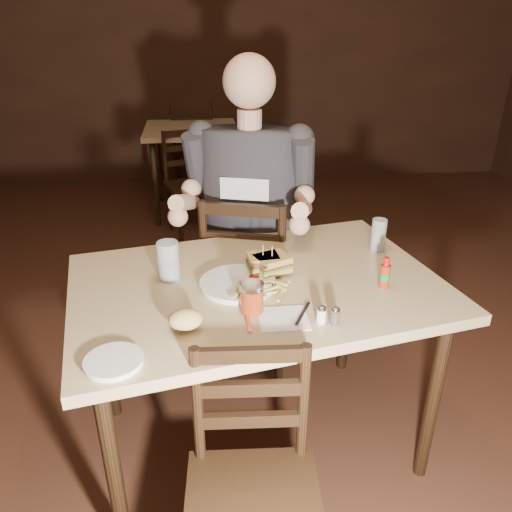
{
  "coord_description": "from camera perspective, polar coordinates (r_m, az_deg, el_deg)",
  "views": [
    {
      "loc": [
        -0.29,
        -1.92,
        1.63
      ],
      "look_at": [
        -0.13,
        -0.3,
        0.85
      ],
      "focal_mm": 35.0,
      "sensor_mm": 36.0,
      "label": 1
    }
  ],
  "objects": [
    {
      "name": "room_shell",
      "position": [
        1.96,
        3.25,
        18.72
      ],
      "size": [
        7.0,
        7.0,
        7.0
      ],
      "color": "black",
      "rests_on": "ground"
    },
    {
      "name": "main_table",
      "position": [
        1.84,
        0.15,
        -4.97
      ],
      "size": [
        1.46,
        1.12,
        0.77
      ],
      "rotation": [
        0.0,
        0.0,
        0.21
      ],
      "color": "tan",
      "rests_on": "ground"
    },
    {
      "name": "bg_table",
      "position": [
        4.53,
        -7.39,
        13.26
      ],
      "size": [
        0.82,
        0.82,
        0.77
      ],
      "rotation": [
        0.0,
        0.0,
        0.03
      ],
      "color": "tan",
      "rests_on": "ground"
    },
    {
      "name": "chair_far",
      "position": [
        2.47,
        -0.6,
        -2.66
      ],
      "size": [
        0.54,
        0.57,
        0.93
      ],
      "primitive_type": null,
      "rotation": [
        0.0,
        0.0,
        2.87
      ],
      "color": "black",
      "rests_on": "ground"
    },
    {
      "name": "chair_near",
      "position": [
        1.55,
        -0.3,
        -26.65
      ],
      "size": [
        0.4,
        0.43,
        0.82
      ],
      "primitive_type": null,
      "rotation": [
        0.0,
        0.0,
        -0.05
      ],
      "color": "black",
      "rests_on": "ground"
    },
    {
      "name": "bg_chair_far",
      "position": [
        5.11,
        -7.12,
        12.25
      ],
      "size": [
        0.43,
        0.48,
        0.94
      ],
      "primitive_type": null,
      "rotation": [
        0.0,
        0.0,
        3.14
      ],
      "color": "black",
      "rests_on": "ground"
    },
    {
      "name": "bg_chair_near",
      "position": [
        4.06,
        -7.35,
        7.96
      ],
      "size": [
        0.5,
        0.52,
        0.83
      ],
      "primitive_type": null,
      "rotation": [
        0.0,
        0.0,
        0.34
      ],
      "color": "black",
      "rests_on": "ground"
    },
    {
      "name": "diner",
      "position": [
        2.22,
        -0.93,
        8.82
      ],
      "size": [
        0.7,
        0.61,
        1.03
      ],
      "primitive_type": null,
      "rotation": [
        0.0,
        0.0,
        -0.27
      ],
      "color": "#2B292D",
      "rests_on": "chair_far"
    },
    {
      "name": "dinner_plate",
      "position": [
        1.77,
        -2.09,
        -3.27
      ],
      "size": [
        0.31,
        0.31,
        0.02
      ],
      "primitive_type": "cylinder",
      "rotation": [
        0.0,
        0.0,
        0.21
      ],
      "color": "white",
      "rests_on": "main_table"
    },
    {
      "name": "sandwich_left",
      "position": [
        1.84,
        0.81,
        -0.19
      ],
      "size": [
        0.12,
        0.1,
        0.1
      ],
      "primitive_type": null,
      "rotation": [
        0.0,
        0.0,
        0.12
      ],
      "color": "gold",
      "rests_on": "dinner_plate"
    },
    {
      "name": "sandwich_right",
      "position": [
        1.83,
        1.85,
        -0.27
      ],
      "size": [
        0.15,
        0.14,
        0.1
      ],
      "primitive_type": null,
      "rotation": [
        0.0,
        0.0,
        0.41
      ],
      "color": "gold",
      "rests_on": "dinner_plate"
    },
    {
      "name": "fries_pile",
      "position": [
        1.7,
        0.19,
        -3.67
      ],
      "size": [
        0.28,
        0.22,
        0.04
      ],
      "primitive_type": null,
      "rotation": [
        0.0,
        0.0,
        0.21
      ],
      "color": "#CEC159",
      "rests_on": "dinner_plate"
    },
    {
      "name": "ketchup_dollop",
      "position": [
        1.8,
        -0.22,
        -2.39
      ],
      "size": [
        0.05,
        0.05,
        0.01
      ],
      "primitive_type": "ellipsoid",
      "rotation": [
        0.0,
        0.0,
        0.21
      ],
      "color": "maroon",
      "rests_on": "dinner_plate"
    },
    {
      "name": "glass_left",
      "position": [
        1.82,
        -9.96,
        -0.54
      ],
      "size": [
        0.09,
        0.09,
        0.14
      ],
      "primitive_type": "cylinder",
      "rotation": [
        0.0,
        0.0,
        0.21
      ],
      "color": "silver",
      "rests_on": "main_table"
    },
    {
      "name": "glass_right",
      "position": [
        2.08,
        13.82,
        2.33
      ],
      "size": [
        0.07,
        0.07,
        0.14
      ],
      "primitive_type": "cylinder",
      "rotation": [
        0.0,
        0.0,
        0.21
      ],
      "color": "silver",
      "rests_on": "main_table"
    },
    {
      "name": "hot_sauce",
      "position": [
        1.8,
        14.55,
        -1.83
      ],
      "size": [
        0.04,
        0.04,
        0.12
      ],
      "primitive_type": null,
      "rotation": [
        0.0,
        0.0,
        0.21
      ],
      "color": "maroon",
      "rests_on": "main_table"
    },
    {
      "name": "salt_shaker",
      "position": [
        1.58,
        7.48,
        -6.68
      ],
      "size": [
        0.04,
        0.04,
        0.06
      ],
      "primitive_type": null,
      "rotation": [
        0.0,
        0.0,
        0.21
      ],
      "color": "white",
      "rests_on": "main_table"
    },
    {
      "name": "pepper_shaker",
      "position": [
        1.58,
        9.02,
        -6.82
      ],
      "size": [
        0.04,
        0.04,
        0.06
      ],
      "primitive_type": null,
      "rotation": [
        0.0,
        0.0,
        0.21
      ],
      "color": "#38332D",
      "rests_on": "main_table"
    },
    {
      "name": "syrup_dispenser",
      "position": [
        1.61,
        -0.46,
        -4.79
      ],
      "size": [
        0.09,
        0.09,
        0.1
      ],
      "primitive_type": null,
      "rotation": [
        0.0,
        0.0,
        0.21
      ],
      "color": "maroon",
      "rests_on": "main_table"
    },
    {
      "name": "napkin",
      "position": [
        1.6,
        3.14,
        -7.14
      ],
      "size": [
        0.16,
        0.15,
        0.0
      ],
      "primitive_type": "cube",
      "rotation": [
        0.0,
        0.0,
        0.01
      ],
      "color": "white",
      "rests_on": "main_table"
    },
    {
      "name": "knife",
      "position": [
        1.61,
        -1.02,
        -6.7
      ],
      "size": [
        0.02,
        0.2,
        0.0
      ],
      "primitive_type": "cube",
      "rotation": [
        0.0,
        0.0,
        0.02
      ],
      "color": "silver",
      "rests_on": "napkin"
    },
    {
      "name": "fork",
      "position": [
        1.62,
        5.36,
        -6.58
      ],
      "size": [
        0.08,
        0.14,
        0.0
      ],
      "primitive_type": "cube",
      "rotation": [
        0.0,
        0.0,
        -0.46
      ],
      "color": "silver",
      "rests_on": "napkin"
    },
    {
      "name": "side_plate",
      "position": [
        1.46,
        -15.94,
        -11.63
      ],
      "size": [
        0.19,
        0.19,
        0.01
      ],
      "primitive_type": "cylinder",
      "rotation": [
        0.0,
        0.0,
        0.21
      ],
      "color": "white",
      "rests_on": "main_table"
    },
    {
      "name": "bread_roll",
      "position": [
        1.53,
        -8.08,
        -7.16
      ],
      "size": [
        0.12,
        0.11,
        0.06
      ],
      "primitive_type": "ellipsoid",
      "rotation": [
        0.0,
        0.0,
        0.21
      ],
      "color": "tan",
      "rests_on": "side_plate"
    }
  ]
}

